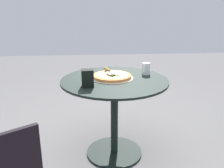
% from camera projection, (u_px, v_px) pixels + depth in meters
% --- Properties ---
extents(ground_plane, '(10.00, 10.00, 0.00)m').
position_uv_depth(ground_plane, '(114.00, 152.00, 2.29)').
color(ground_plane, '#5F5D5D').
extents(patio_table, '(0.93, 0.93, 0.74)m').
position_uv_depth(patio_table, '(114.00, 101.00, 2.13)').
color(patio_table, black).
rests_on(patio_table, ground).
extents(pizza_on_tray, '(0.38, 0.38, 0.05)m').
position_uv_depth(pizza_on_tray, '(112.00, 76.00, 2.09)').
color(pizza_on_tray, silver).
rests_on(pizza_on_tray, patio_table).
extents(pizza_server, '(0.12, 0.21, 0.02)m').
position_uv_depth(pizza_server, '(109.00, 71.00, 2.12)').
color(pizza_server, silver).
rests_on(pizza_server, pizza_on_tray).
extents(drinking_cup, '(0.07, 0.07, 0.11)m').
position_uv_depth(drinking_cup, '(146.00, 69.00, 2.20)').
color(drinking_cup, silver).
rests_on(drinking_cup, patio_table).
extents(napkin_dispenser, '(0.10, 0.09, 0.14)m').
position_uv_depth(napkin_dispenser, '(88.00, 78.00, 1.85)').
color(napkin_dispenser, black).
rests_on(napkin_dispenser, patio_table).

